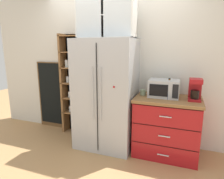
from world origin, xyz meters
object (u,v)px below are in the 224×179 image
object	(u,v)px
mug_sage	(143,92)
coffee_maker	(195,89)
mug_navy	(168,96)
bottle_amber	(169,89)
microwave	(164,88)
refrigerator	(106,94)
chalkboard_menu	(52,95)

from	to	relation	value
mug_sage	coffee_maker	bearing A→B (deg)	-3.59
coffee_maker	mug_sage	world-z (taller)	coffee_maker
mug_navy	bottle_amber	xyz separation A→B (m)	(-0.00, 0.12, 0.08)
microwave	bottle_amber	bearing A→B (deg)	2.71
coffee_maker	mug_navy	bearing A→B (deg)	-168.53
microwave	bottle_amber	size ratio (longest dim) A/B	1.53
mug_sage	bottle_amber	bearing A→B (deg)	-0.16
refrigerator	microwave	world-z (taller)	refrigerator
mug_sage	bottle_amber	xyz separation A→B (m)	(0.38, -0.00, 0.09)
mug_sage	mug_navy	size ratio (longest dim) A/B	0.95
microwave	chalkboard_menu	world-z (taller)	chalkboard_menu
microwave	chalkboard_menu	xyz separation A→B (m)	(-2.22, 0.24, -0.35)
mug_sage	bottle_amber	world-z (taller)	bottle_amber
mug_sage	mug_navy	xyz separation A→B (m)	(0.39, -0.12, 0.00)
coffee_maker	mug_navy	world-z (taller)	coffee_maker
chalkboard_menu	coffee_maker	bearing A→B (deg)	-6.06
mug_navy	chalkboard_menu	size ratio (longest dim) A/B	0.09
mug_navy	chalkboard_menu	distance (m)	2.34
refrigerator	microwave	xyz separation A→B (m)	(0.89, 0.09, 0.15)
mug_sage	chalkboard_menu	distance (m)	1.94
chalkboard_menu	microwave	bearing A→B (deg)	-6.15
mug_navy	chalkboard_menu	bearing A→B (deg)	171.26
coffee_maker	mug_navy	xyz separation A→B (m)	(-0.35, -0.07, -0.11)
coffee_maker	mug_sage	distance (m)	0.75
bottle_amber	chalkboard_menu	size ratio (longest dim) A/B	0.22
microwave	coffee_maker	distance (m)	0.43
refrigerator	bottle_amber	distance (m)	0.98
microwave	chalkboard_menu	bearing A→B (deg)	173.85
bottle_amber	coffee_maker	bearing A→B (deg)	-7.28
coffee_maker	refrigerator	bearing A→B (deg)	-177.83
microwave	mug_navy	size ratio (longest dim) A/B	3.53
refrigerator	mug_sage	bearing A→B (deg)	9.45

